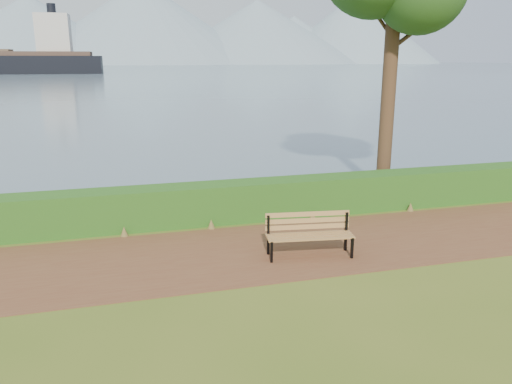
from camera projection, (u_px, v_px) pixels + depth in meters
name	position (u px, v px, depth m)	size (l,w,h in m)	color
ground	(278.00, 254.00, 10.80)	(140.00, 140.00, 0.00)	#48611B
path	(274.00, 249.00, 11.07)	(40.00, 3.40, 0.01)	brown
hedge	(248.00, 200.00, 13.09)	(32.00, 0.85, 1.00)	#1F4E16
water	(122.00, 67.00, 253.02)	(700.00, 510.00, 0.00)	#455A6F
mountains	(105.00, 26.00, 379.58)	(585.00, 190.00, 70.00)	gray
bench	(309.00, 231.00, 10.63)	(1.90, 0.78, 0.92)	black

